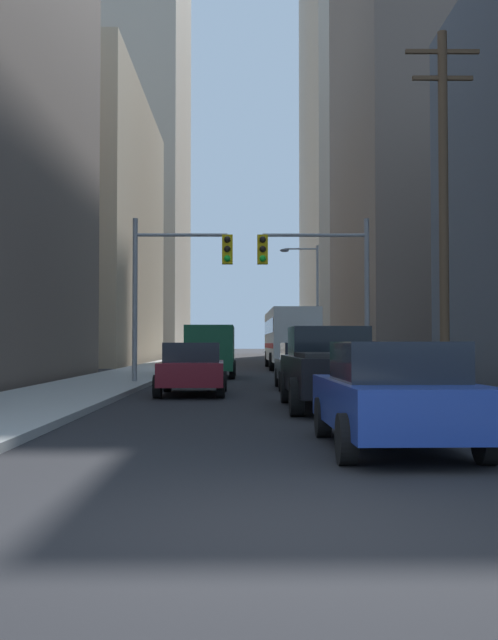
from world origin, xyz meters
The scene contains 16 objects.
ground_plane centered at (0.00, 0.00, 0.00)m, with size 400.00×400.00×0.00m, color black.
sidewalk_left centered at (-5.30, 50.00, 0.07)m, with size 3.47×160.00×0.15m, color #9E9E99.
sidewalk_right centered at (5.30, 50.00, 0.07)m, with size 3.47×160.00×0.15m, color #9E9E99.
city_bus centered at (2.47, 37.40, 1.93)m, with size 2.67×11.52×3.40m.
pickup_truck_black centered at (1.77, 11.10, 0.93)m, with size 2.20×5.44×1.90m.
cargo_van_green centered at (-1.70, 26.58, 1.29)m, with size 2.16×5.22×2.26m.
sedan_blue centered at (1.85, 4.49, 0.77)m, with size 1.95×4.25×1.52m.
sedan_maroon centered at (-1.77, 15.58, 0.77)m, with size 1.95×4.25×1.52m.
sedan_grey centered at (1.80, 18.29, 0.77)m, with size 1.95×4.25×1.52m.
traffic_signal_near_left centered at (-2.65, 20.48, 4.03)m, with size 3.60×0.44×6.00m.
traffic_signal_near_right centered at (2.44, 20.48, 4.05)m, with size 4.04×0.44×6.00m.
utility_pole_right centered at (5.65, 15.71, 5.68)m, with size 2.20×0.28×10.79m.
street_lamp_right centered at (3.90, 39.04, 4.54)m, with size 2.37×0.32×7.50m.
building_left_far_tower centered at (-15.09, 88.48, 30.33)m, with size 14.39×24.42×60.67m, color #B7A893.
building_right_mid_block centered at (17.98, 49.99, 17.94)m, with size 20.50×23.31×35.87m, color #66564C.
building_right_far_highrise centered at (17.15, 93.10, 33.72)m, with size 17.36×29.70×67.44m, color #B7A893.
Camera 1 is at (-0.29, -5.90, 1.50)m, focal length 41.37 mm.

